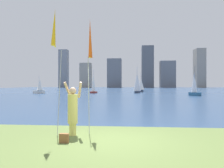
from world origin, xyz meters
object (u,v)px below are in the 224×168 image
Objects in this scene: person at (73,109)px; sailboat_0 at (93,85)px; kite_flag_right at (90,41)px; sailboat_4 at (141,85)px; bag at (64,138)px; sailboat_5 at (137,83)px; sailboat_1 at (40,87)px; kite_flag_left at (54,30)px; sailboat_7 at (194,85)px.

person is 0.41× the size of sailboat_0.
kite_flag_right is 0.90× the size of sailboat_0.
kite_flag_right is 0.98× the size of sailboat_4.
bag is 39.53m from sailboat_5.
sailboat_4 is at bearing 37.55° from sailboat_0.
bag is 0.07× the size of sailboat_4.
kite_flag_right is 35.94m from sailboat_0.
sailboat_1 is (-16.01, 34.07, 0.35)m from person.
sailboat_1 is at bearing 114.16° from kite_flag_left.
person is 36.26m from sailboat_0.
sailboat_5 reaches higher than kite_flag_left.
sailboat_5 reaches higher than person.
sailboat_1 is at bearing -170.50° from sailboat_0.
sailboat_0 is at bearing -164.66° from sailboat_5.
kite_flag_right is 29.86m from sailboat_7.
sailboat_4 is 17.56m from sailboat_7.
sailboat_0 is at bearing 155.69° from sailboat_7.
kite_flag_right reaches higher than person.
sailboat_4 is 0.93× the size of sailboat_7.
sailboat_1 is 20.07m from sailboat_5.
sailboat_5 is (-1.06, -5.26, 0.48)m from sailboat_4.
sailboat_0 is (-5.40, 35.85, 0.72)m from person.
person reaches higher than bag.
bag is 38.57m from sailboat_1.
bag is 44.84m from sailboat_4.
kite_flag_left reaches higher than bag.
kite_flag_left is 0.83× the size of sailboat_5.
sailboat_4 is (4.65, 43.57, 0.67)m from person.
sailboat_5 is (4.15, 38.68, -1.67)m from kite_flag_left.
person is 0.54× the size of sailboat_1.
sailboat_0 is 9.32m from sailboat_5.
sailboat_0 is at bearing 99.56° from kite_flag_right.
sailboat_1 reaches higher than bag.
bag is 0.06× the size of sailboat_0.
sailboat_4 is (10.05, 7.72, -0.05)m from sailboat_0.
kite_flag_right is 0.92× the size of sailboat_7.
sailboat_0 is (-5.96, 35.39, -1.88)m from kite_flag_right.
sailboat_0 is 0.88× the size of sailboat_5.
sailboat_0 is 1.09× the size of sailboat_4.
kite_flag_right is at bearing -94.57° from sailboat_5.
kite_flag_left is at bearing -158.06° from person.
kite_flag_right is at bearing -95.42° from sailboat_4.
person is 0.44× the size of sailboat_4.
kite_flag_right is 3.77m from bag.
sailboat_5 is 1.15× the size of sailboat_7.
kite_flag_left is 37.82m from sailboat_1.
bag is at bearing -95.24° from sailboat_5.
kite_flag_left is at bearing -143.88° from kite_flag_right.
kite_flag_right is 38.00m from sailboat_5.
sailboat_1 is at bearing 114.52° from bag.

